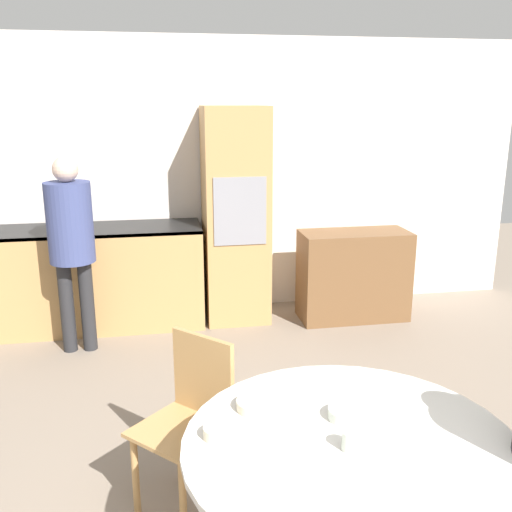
# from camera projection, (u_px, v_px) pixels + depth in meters

# --- Properties ---
(wall_back) EXTENTS (6.18, 0.05, 2.60)m
(wall_back) POSITION_uv_depth(u_px,v_px,m) (212.00, 178.00, 5.47)
(wall_back) COLOR silver
(wall_back) RESTS_ON ground_plane
(kitchen_counter) EXTENTS (2.08, 0.60, 0.93)m
(kitchen_counter) POSITION_uv_depth(u_px,v_px,m) (86.00, 277.00, 5.16)
(kitchen_counter) COLOR tan
(kitchen_counter) RESTS_ON ground_plane
(oven_unit) EXTENTS (0.58, 0.59, 1.98)m
(oven_unit) POSITION_uv_depth(u_px,v_px,m) (235.00, 216.00, 5.27)
(oven_unit) COLOR tan
(oven_unit) RESTS_ON ground_plane
(sideboard) EXTENTS (1.02, 0.45, 0.84)m
(sideboard) POSITION_uv_depth(u_px,v_px,m) (353.00, 275.00, 5.39)
(sideboard) COLOR brown
(sideboard) RESTS_ON ground_plane
(dining_table) EXTENTS (1.32, 1.32, 0.74)m
(dining_table) POSITION_uv_depth(u_px,v_px,m) (349.00, 487.00, 2.26)
(dining_table) COLOR brown
(dining_table) RESTS_ON ground_plane
(chair_far_left) EXTENTS (0.57, 0.57, 0.89)m
(chair_far_left) POSITION_uv_depth(u_px,v_px,m) (191.00, 413.00, 2.86)
(chair_far_left) COLOR tan
(chair_far_left) RESTS_ON ground_plane
(person_standing) EXTENTS (0.36, 0.36, 1.61)m
(person_standing) POSITION_uv_depth(u_px,v_px,m) (71.00, 235.00, 4.53)
(person_standing) COLOR #262628
(person_standing) RESTS_ON ground_plane
(cup) EXTENTS (0.07, 0.07, 0.08)m
(cup) POSITION_uv_depth(u_px,v_px,m) (351.00, 441.00, 2.15)
(cup) COLOR silver
(cup) RESTS_ON dining_table
(bowl_near) EXTENTS (0.17, 0.17, 0.05)m
(bowl_near) POSITION_uv_depth(u_px,v_px,m) (348.00, 413.00, 2.37)
(bowl_near) COLOR silver
(bowl_near) RESTS_ON dining_table
(bowl_centre) EXTENTS (0.19, 0.19, 0.04)m
(bowl_centre) POSITION_uv_depth(u_px,v_px,m) (258.00, 404.00, 2.44)
(bowl_centre) COLOR beige
(bowl_centre) RESTS_ON dining_table
(bowl_far) EXTENTS (0.13, 0.13, 0.05)m
(bowl_far) POSITION_uv_depth(u_px,v_px,m) (219.00, 432.00, 2.23)
(bowl_far) COLOR beige
(bowl_far) RESTS_ON dining_table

